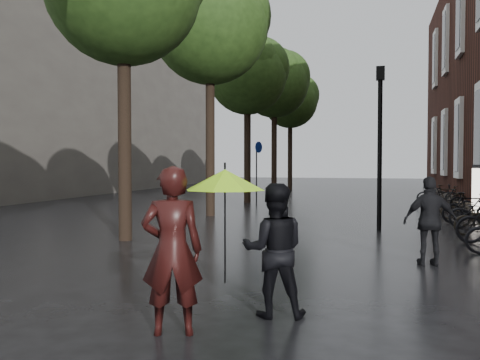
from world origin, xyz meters
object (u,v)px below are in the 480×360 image
(person_burgundy, at_px, (172,250))
(pedestrian_walking, at_px, (430,221))
(person_black, at_px, (274,250))
(parked_bicycles, at_px, (469,210))
(lamp_post, at_px, (380,131))

(person_burgundy, distance_m, pedestrian_walking, 5.69)
(person_black, relative_size, pedestrian_walking, 1.00)
(parked_bicycles, height_order, lamp_post, lamp_post)
(person_burgundy, relative_size, lamp_post, 0.41)
(person_burgundy, height_order, parked_bicycles, person_burgundy)
(person_burgundy, distance_m, person_black, 1.35)
(lamp_post, bearing_deg, parked_bicycles, 37.70)
(person_burgundy, relative_size, pedestrian_walking, 1.13)
(pedestrian_walking, bearing_deg, person_black, 48.87)
(parked_bicycles, distance_m, lamp_post, 4.09)
(person_black, bearing_deg, person_burgundy, 32.29)
(parked_bicycles, bearing_deg, lamp_post, -142.30)
(person_burgundy, distance_m, lamp_post, 10.00)
(pedestrian_walking, bearing_deg, parked_bicycles, -115.74)
(pedestrian_walking, distance_m, parked_bicycles, 7.12)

